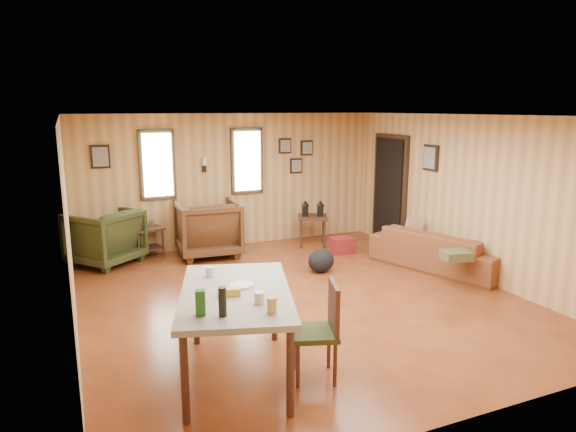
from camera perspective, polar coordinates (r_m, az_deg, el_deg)
name	(u,v)px	position (r m, az deg, el deg)	size (l,w,h in m)	color
room	(303,205)	(6.91, 1.71, 1.18)	(5.54, 6.04, 2.44)	brown
sofa	(439,243)	(8.40, 16.48, -2.90)	(2.13, 0.62, 0.83)	brown
recliner_brown	(208,226)	(8.84, -8.88, -1.08)	(1.02, 0.96, 1.05)	#4C2D17
recliner_green	(104,235)	(8.78, -19.75, -1.96)	(0.96, 0.90, 0.99)	#303618
end_table	(147,237)	(9.01, -15.43, -2.23)	(0.59, 0.55, 0.64)	#46261F
side_table	(313,215)	(9.40, 2.75, 0.15)	(0.70, 0.70, 0.85)	#46261F
cooler	(342,245)	(9.03, 6.01, -3.25)	(0.39, 0.29, 0.28)	maroon
backpack	(321,261)	(7.95, 3.70, -5.01)	(0.50, 0.44, 0.36)	black
sofa_pillows	(435,242)	(8.09, 16.04, -2.82)	(0.72, 1.66, 0.34)	#484E2C
dining_table	(235,299)	(4.80, -5.86, -9.15)	(1.44, 1.88, 1.09)	gray
dining_chair	(322,326)	(4.86, 3.79, -12.05)	(0.53, 0.53, 0.93)	#303618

